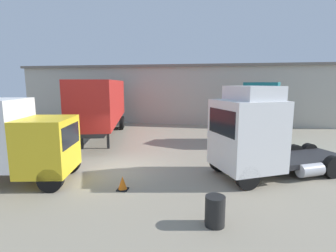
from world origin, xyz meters
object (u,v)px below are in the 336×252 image
traffic_cone (123,183)px  container_trailer_black (102,102)px  tractor_unit_white (256,135)px  oil_drum (215,211)px  tractor_unit_teal (261,115)px

traffic_cone → container_trailer_black: bearing=118.4°
tractor_unit_white → container_trailer_black: bearing=-60.9°
container_trailer_black → traffic_cone: 10.41m
oil_drum → traffic_cone: 4.01m
tractor_unit_white → traffic_cone: size_ratio=12.13×
container_trailer_black → oil_drum: container_trailer_black is taller
tractor_unit_teal → oil_drum: 11.90m
container_trailer_black → oil_drum: bearing=21.4°
tractor_unit_white → container_trailer_black: (-9.99, 6.52, 0.82)m
container_trailer_black → tractor_unit_teal: bearing=76.9°
container_trailer_black → tractor_unit_teal: 11.33m
container_trailer_black → traffic_cone: (4.82, -8.90, -2.42)m
container_trailer_black → traffic_cone: size_ratio=20.16×
tractor_unit_white → oil_drum: bearing=41.3°
container_trailer_black → tractor_unit_teal: size_ratio=1.65×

